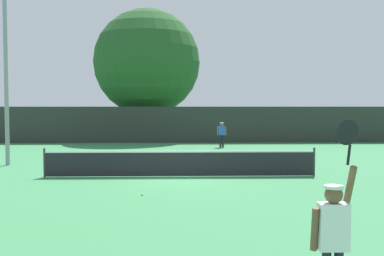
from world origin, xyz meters
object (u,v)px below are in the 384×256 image
(player_receiving, at_px, (222,132))
(light_pole, at_px, (6,51))
(tennis_ball, at_px, (142,194))
(parked_car_mid, at_px, (148,126))
(large_tree, at_px, (147,62))
(parked_car_near, at_px, (90,126))
(player_serving, at_px, (334,228))

(player_receiving, xyz_separation_m, light_pole, (-10.21, -8.18, 4.05))
(tennis_ball, distance_m, parked_car_mid, 27.63)
(large_tree, bearing_deg, parked_car_near, 142.40)
(player_serving, bearing_deg, tennis_ball, 111.79)
(large_tree, height_order, parked_car_near, large_tree)
(light_pole, bearing_deg, tennis_ball, -47.19)
(player_serving, relative_size, player_receiving, 1.62)
(parked_car_near, height_order, parked_car_mid, same)
(tennis_ball, relative_size, parked_car_near, 0.02)
(player_receiving, distance_m, light_pole, 13.70)
(player_receiving, height_order, parked_car_mid, parked_car_mid)
(player_receiving, bearing_deg, large_tree, -54.27)
(tennis_ball, relative_size, large_tree, 0.01)
(player_serving, xyz_separation_m, light_pole, (-9.58, 14.74, 3.89))
(light_pole, relative_size, parked_car_mid, 2.03)
(parked_car_mid, bearing_deg, large_tree, -81.76)
(large_tree, bearing_deg, parked_car_mid, 93.03)
(light_pole, height_order, parked_car_near, light_pole)
(parked_car_near, xyz_separation_m, parked_car_mid, (4.85, 1.31, 0.00))
(parked_car_near, bearing_deg, parked_car_mid, 17.70)
(player_receiving, distance_m, large_tree, 10.09)
(tennis_ball, distance_m, light_pole, 10.75)
(light_pole, distance_m, large_tree, 16.16)
(tennis_ball, bearing_deg, parked_car_near, 103.96)
(tennis_ball, bearing_deg, large_tree, 93.60)
(light_pole, height_order, large_tree, large_tree)
(player_receiving, bearing_deg, player_serving, 88.42)
(player_receiving, distance_m, parked_car_near, 15.10)
(large_tree, bearing_deg, tennis_ball, -86.40)
(player_receiving, height_order, parked_car_near, parked_car_near)
(tennis_ball, bearing_deg, light_pole, 132.81)
(light_pole, bearing_deg, player_serving, -56.99)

